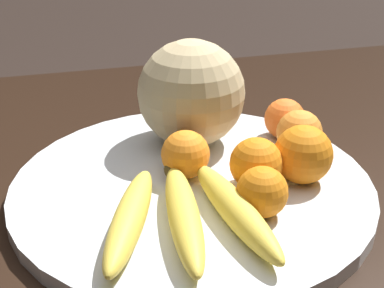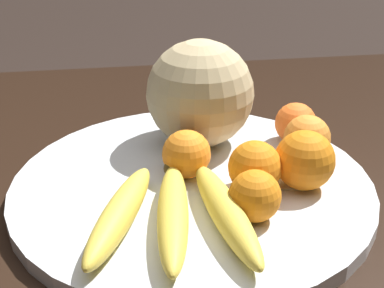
{
  "view_description": "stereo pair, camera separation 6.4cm",
  "coord_description": "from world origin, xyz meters",
  "px_view_note": "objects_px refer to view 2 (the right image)",
  "views": [
    {
      "loc": [
        -0.16,
        -0.58,
        1.09
      ],
      "look_at": [
        -0.01,
        -0.03,
        0.81
      ],
      "focal_mm": 50.0,
      "sensor_mm": 36.0,
      "label": 1
    },
    {
      "loc": [
        -0.1,
        -0.6,
        1.09
      ],
      "look_at": [
        -0.01,
        -0.03,
        0.81
      ],
      "focal_mm": 50.0,
      "sensor_mm": 36.0,
      "label": 2
    }
  ],
  "objects_px": {
    "fruit_bowl": "(192,186)",
    "melon": "(200,93)",
    "orange_mid_center": "(186,154)",
    "orange_top_small": "(255,196)",
    "orange_front_left": "(255,167)",
    "produce_tag": "(274,183)",
    "orange_back_left": "(305,160)",
    "orange_front_right": "(308,139)",
    "orange_back_right": "(296,123)",
    "kitchen_table": "(195,242)",
    "banana_bunch": "(174,212)"
  },
  "relations": [
    {
      "from": "fruit_bowl",
      "to": "banana_bunch",
      "type": "distance_m",
      "value": 0.1
    },
    {
      "from": "orange_back_left",
      "to": "produce_tag",
      "type": "xyz_separation_m",
      "value": [
        -0.03,
        0.01,
        -0.03
      ]
    },
    {
      "from": "fruit_bowl",
      "to": "orange_back_left",
      "type": "distance_m",
      "value": 0.14
    },
    {
      "from": "orange_front_left",
      "to": "banana_bunch",
      "type": "bearing_deg",
      "value": -151.18
    },
    {
      "from": "kitchen_table",
      "to": "produce_tag",
      "type": "xyz_separation_m",
      "value": [
        0.09,
        -0.06,
        0.12
      ]
    },
    {
      "from": "banana_bunch",
      "to": "orange_top_small",
      "type": "bearing_deg",
      "value": 97.15
    },
    {
      "from": "orange_front_left",
      "to": "orange_back_right",
      "type": "distance_m",
      "value": 0.15
    },
    {
      "from": "banana_bunch",
      "to": "orange_mid_center",
      "type": "height_order",
      "value": "orange_mid_center"
    },
    {
      "from": "kitchen_table",
      "to": "produce_tag",
      "type": "bearing_deg",
      "value": -32.97
    },
    {
      "from": "fruit_bowl",
      "to": "melon",
      "type": "distance_m",
      "value": 0.13
    },
    {
      "from": "orange_mid_center",
      "to": "orange_back_left",
      "type": "height_order",
      "value": "orange_back_left"
    },
    {
      "from": "melon",
      "to": "banana_bunch",
      "type": "height_order",
      "value": "melon"
    },
    {
      "from": "melon",
      "to": "orange_back_right",
      "type": "relative_size",
      "value": 2.54
    },
    {
      "from": "produce_tag",
      "to": "orange_back_left",
      "type": "bearing_deg",
      "value": -10.1
    },
    {
      "from": "orange_front_right",
      "to": "kitchen_table",
      "type": "bearing_deg",
      "value": 178.87
    },
    {
      "from": "orange_front_right",
      "to": "orange_back_right",
      "type": "relative_size",
      "value": 1.06
    },
    {
      "from": "kitchen_table",
      "to": "orange_back_left",
      "type": "height_order",
      "value": "orange_back_left"
    },
    {
      "from": "orange_front_right",
      "to": "orange_back_left",
      "type": "xyz_separation_m",
      "value": [
        -0.03,
        -0.06,
        0.01
      ]
    },
    {
      "from": "orange_front_right",
      "to": "orange_back_left",
      "type": "bearing_deg",
      "value": -113.09
    },
    {
      "from": "orange_back_right",
      "to": "produce_tag",
      "type": "distance_m",
      "value": 0.13
    },
    {
      "from": "melon",
      "to": "orange_top_small",
      "type": "height_order",
      "value": "melon"
    },
    {
      "from": "orange_front_left",
      "to": "orange_mid_center",
      "type": "distance_m",
      "value": 0.09
    },
    {
      "from": "melon",
      "to": "produce_tag",
      "type": "height_order",
      "value": "melon"
    },
    {
      "from": "orange_top_small",
      "to": "produce_tag",
      "type": "distance_m",
      "value": 0.08
    },
    {
      "from": "kitchen_table",
      "to": "melon",
      "type": "xyz_separation_m",
      "value": [
        0.02,
        0.07,
        0.19
      ]
    },
    {
      "from": "orange_front_left",
      "to": "orange_front_right",
      "type": "height_order",
      "value": "orange_front_left"
    },
    {
      "from": "orange_front_left",
      "to": "produce_tag",
      "type": "xyz_separation_m",
      "value": [
        0.03,
        0.01,
        -0.03
      ]
    },
    {
      "from": "melon",
      "to": "fruit_bowl",
      "type": "bearing_deg",
      "value": -104.62
    },
    {
      "from": "orange_back_left",
      "to": "melon",
      "type": "bearing_deg",
      "value": 126.42
    },
    {
      "from": "orange_back_right",
      "to": "orange_front_right",
      "type": "bearing_deg",
      "value": -92.04
    },
    {
      "from": "fruit_bowl",
      "to": "melon",
      "type": "height_order",
      "value": "melon"
    },
    {
      "from": "orange_mid_center",
      "to": "orange_back_right",
      "type": "relative_size",
      "value": 1.05
    },
    {
      "from": "orange_front_right",
      "to": "melon",
      "type": "bearing_deg",
      "value": 150.31
    },
    {
      "from": "orange_top_small",
      "to": "orange_front_right",
      "type": "bearing_deg",
      "value": 49.74
    },
    {
      "from": "fruit_bowl",
      "to": "orange_front_left",
      "type": "xyz_separation_m",
      "value": [
        0.07,
        -0.04,
        0.04
      ]
    },
    {
      "from": "kitchen_table",
      "to": "orange_top_small",
      "type": "distance_m",
      "value": 0.2
    },
    {
      "from": "fruit_bowl",
      "to": "orange_back_left",
      "type": "height_order",
      "value": "orange_back_left"
    },
    {
      "from": "kitchen_table",
      "to": "orange_back_right",
      "type": "bearing_deg",
      "value": 18.91
    },
    {
      "from": "orange_mid_center",
      "to": "produce_tag",
      "type": "distance_m",
      "value": 0.11
    },
    {
      "from": "kitchen_table",
      "to": "orange_top_small",
      "type": "height_order",
      "value": "orange_top_small"
    },
    {
      "from": "melon",
      "to": "orange_mid_center",
      "type": "distance_m",
      "value": 0.11
    },
    {
      "from": "banana_bunch",
      "to": "orange_back_right",
      "type": "relative_size",
      "value": 3.72
    },
    {
      "from": "orange_top_small",
      "to": "banana_bunch",
      "type": "bearing_deg",
      "value": 179.96
    },
    {
      "from": "orange_back_left",
      "to": "orange_mid_center",
      "type": "bearing_deg",
      "value": 160.42
    },
    {
      "from": "fruit_bowl",
      "to": "banana_bunch",
      "type": "relative_size",
      "value": 2.07
    },
    {
      "from": "orange_front_left",
      "to": "orange_mid_center",
      "type": "relative_size",
      "value": 1.05
    },
    {
      "from": "fruit_bowl",
      "to": "melon",
      "type": "relative_size",
      "value": 3.03
    },
    {
      "from": "orange_mid_center",
      "to": "orange_top_small",
      "type": "height_order",
      "value": "orange_mid_center"
    },
    {
      "from": "orange_front_left",
      "to": "kitchen_table",
      "type": "bearing_deg",
      "value": 131.49
    },
    {
      "from": "orange_front_left",
      "to": "orange_front_right",
      "type": "bearing_deg",
      "value": 36.38
    }
  ]
}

